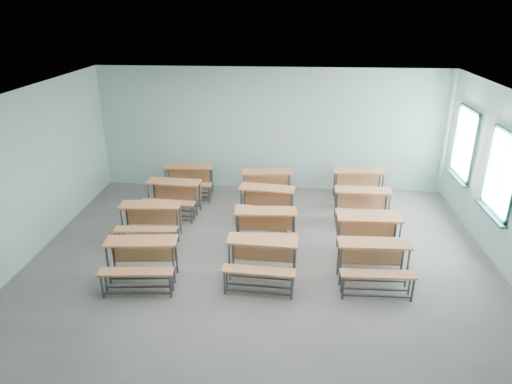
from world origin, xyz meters
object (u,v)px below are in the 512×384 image
Objects in this scene: desk_unit_r0c1 at (262,255)px; desk_unit_r0c2 at (374,258)px; desk_unit_r1c2 at (369,231)px; desk_unit_r2c0 at (173,193)px; desk_unit_r2c2 at (363,202)px; desk_unit_r3c1 at (267,182)px; desk_unit_r2c1 at (266,199)px; desk_unit_r3c2 at (359,181)px; desk_unit_r1c0 at (150,218)px; desk_unit_r1c1 at (266,224)px; desk_unit_r0c0 at (141,256)px; desk_unit_r3c0 at (188,177)px.

desk_unit_r0c1 and desk_unit_r0c2 have the same top height.
desk_unit_r1c2 is 4.61m from desk_unit_r2c0.
desk_unit_r3c1 is at bearing 155.66° from desk_unit_r2c2.
desk_unit_r3c2 is at bearing 38.17° from desk_unit_r2c1.
desk_unit_r1c2 is (0.08, 1.05, 0.00)m from desk_unit_r0c2.
desk_unit_r1c0 is 0.99× the size of desk_unit_r2c0.
desk_unit_r2c0 and desk_unit_r3c2 have the same top height.
desk_unit_r1c1 is 0.96× the size of desk_unit_r2c1.
desk_unit_r1c2 is at bearing -91.40° from desk_unit_r2c2.
desk_unit_r0c2 is (1.97, 0.05, 0.00)m from desk_unit_r0c1.
desk_unit_r2c1 and desk_unit_r3c1 have the same top height.
desk_unit_r3c1 is 2.31m from desk_unit_r3c2.
desk_unit_r2c0 is at bearing 143.89° from desk_unit_r1c1.
desk_unit_r0c1 is 1.02× the size of desk_unit_r3c2.
desk_unit_r1c0 is (-2.42, 1.36, 0.00)m from desk_unit_r0c1.
desk_unit_r3c1 is at bearing 95.41° from desk_unit_r0c1.
desk_unit_r1c1 is at bearing -79.17° from desk_unit_r2c1.
desk_unit_r0c1 is at bearing -151.82° from desk_unit_r1c2.
desk_unit_r1c1 is at bearing 147.41° from desk_unit_r0c2.
desk_unit_r0c2 is 0.98× the size of desk_unit_r1c1.
desk_unit_r3c2 is at bearing 24.69° from desk_unit_r1c0.
desk_unit_r0c0 is 1.02× the size of desk_unit_r1c0.
desk_unit_r2c1 is 1.01× the size of desk_unit_r3c1.
desk_unit_r0c1 and desk_unit_r2c2 have the same top height.
desk_unit_r1c1 is 1.03× the size of desk_unit_r1c2.
desk_unit_r1c1 is at bearing 28.69° from desk_unit_r0c0.
desk_unit_r3c1 is (-0.11, 2.34, 0.00)m from desk_unit_r1c1.
desk_unit_r1c0 and desk_unit_r1c1 have the same top height.
desk_unit_r1c2 is at bearing -7.31° from desk_unit_r1c1.
desk_unit_r1c1 is 1.00× the size of desk_unit_r3c0.
desk_unit_r0c1 is at bearing -0.24° from desk_unit_r0c0.
desk_unit_r3c2 is at bearing 46.31° from desk_unit_r1c1.
desk_unit_r2c1 is (-2.11, 1.39, 0.00)m from desk_unit_r1c2.
desk_unit_r1c2 is 4.99m from desk_unit_r3c0.
desk_unit_r0c1 is 1.97m from desk_unit_r0c2.
desk_unit_r0c0 and desk_unit_r1c2 have the same top height.
desk_unit_r0c0 is 1.58m from desk_unit_r1c0.
desk_unit_r1c1 is 3.38m from desk_unit_r3c2.
desk_unit_r2c1 is at bearing -94.23° from desk_unit_r3c1.
desk_unit_r0c2 is at bearing -1.96° from desk_unit_r0c0.
desk_unit_r0c1 and desk_unit_r2c1 have the same top height.
desk_unit_r1c1 is 2.71m from desk_unit_r2c0.
desk_unit_r2c1 is (-0.07, 2.49, 0.00)m from desk_unit_r0c1.
desk_unit_r0c2 is 5.57m from desk_unit_r3c0.
desk_unit_r0c2 is 4.57m from desk_unit_r1c0.
desk_unit_r2c2 and desk_unit_r3c2 have the same top height.
desk_unit_r3c2 is (4.61, 2.47, 0.00)m from desk_unit_r1c0.
desk_unit_r1c1 is 2.34m from desk_unit_r3c1.
desk_unit_r2c0 is at bearing -100.40° from desk_unit_r3c0.
desk_unit_r0c0 and desk_unit_r0c2 have the same top height.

